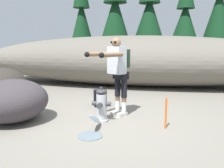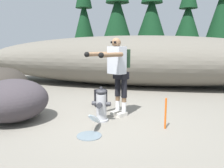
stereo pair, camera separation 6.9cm
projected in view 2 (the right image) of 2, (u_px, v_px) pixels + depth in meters
ground_plane at (109, 121)px, 4.89m from camera, size 56.00×56.00×0.04m
dirt_embankment at (135, 61)px, 8.97m from camera, size 13.23×3.20×1.94m
fire_hydrant at (101, 106)px, 4.75m from camera, size 0.39×0.34×0.73m
hydrant_water_jet at (93, 123)px, 4.24m from camera, size 0.44×0.91×0.43m
utility_worker at (118, 67)px, 4.95m from camera, size 0.86×1.02×1.74m
spare_backpack at (101, 98)px, 5.93m from camera, size 0.36×0.36×0.47m
boulder_large at (3, 85)px, 6.34m from camera, size 2.10×2.10×0.97m
boulder_mid at (13, 100)px, 4.77m from camera, size 1.91×1.94×0.89m
pine_tree_far_left at (84, 15)px, 16.93m from camera, size 1.89×1.89×7.25m
pine_tree_left at (117, 11)px, 13.72m from camera, size 2.18×2.18×6.93m
pine_tree_center at (152, 10)px, 14.28m from camera, size 2.08×2.08×6.70m
pine_tree_right at (188, 14)px, 15.40m from camera, size 1.87×1.87×6.25m
pine_tree_far_right at (222, 4)px, 15.14m from camera, size 1.94×1.94×7.76m
survey_stake at (166, 114)px, 4.33m from camera, size 0.04×0.04×0.60m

